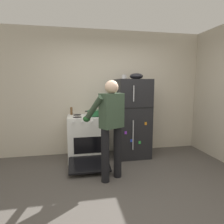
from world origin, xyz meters
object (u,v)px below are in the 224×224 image
Objects in this scene: red_pot at (94,113)px; coffee_mug at (124,77)px; person_cook at (110,121)px; mixing_bowl at (136,76)px; pepper_mill at (71,111)px; refrigerator at (132,118)px; stove_range at (87,138)px.

coffee_mug is at bearing 8.92° from red_pot.
person_cook is 1.43m from mixing_bowl.
coffee_mug is (0.48, 1.02, 0.73)m from person_cook.
coffee_mug reaches higher than pepper_mill.
refrigerator is 14.66× the size of coffee_mug.
stove_range is 1.65m from mixing_bowl.
refrigerator reaches higher than person_cook.
person_cook is at bearing -124.22° from refrigerator.
stove_range is 4.33× the size of mixing_bowl.
coffee_mug is at bearing -7.78° from pepper_mill.
stove_range is (-0.97, -0.02, -0.38)m from refrigerator.
red_pot is 0.97m from coffee_mug.
coffee_mug is (-0.18, 0.05, 0.87)m from refrigerator.
stove_range is at bearing 168.61° from red_pot.
refrigerator is at bearing 1.03° from stove_range.
person_cook is at bearing -80.23° from red_pot.
pepper_mill is (-0.62, 1.17, 0.03)m from person_cook.
person_cook is 0.93m from red_pot.
red_pot is 1.16m from mixing_bowl.
red_pot is 1.35× the size of mixing_bowl.
coffee_mug is (0.80, 0.07, 1.25)m from stove_range.
mixing_bowl is at bearing -10.99° from coffee_mug.
refrigerator is 4.34× the size of red_pot.
stove_range is at bearing 108.52° from person_cook.
person_cook is at bearing -62.09° from pepper_mill.
red_pot is at bearing 99.77° from person_cook.
refrigerator is 10.48× the size of pepper_mill.
pepper_mill is at bearing 171.60° from mixing_bowl.
refrigerator is 0.89m from coffee_mug.
stove_range is 0.55m from red_pot.
person_cook is at bearing -71.48° from stove_range.
refrigerator reaches higher than stove_range.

